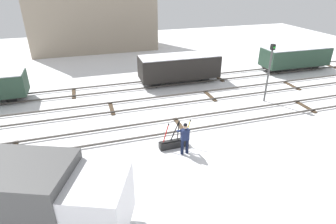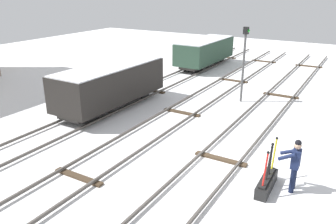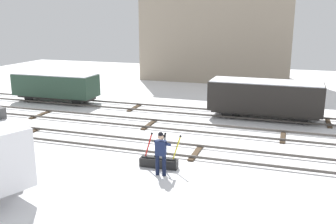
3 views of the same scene
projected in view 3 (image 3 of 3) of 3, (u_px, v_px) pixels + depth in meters
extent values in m
plane|color=white|center=(196.00, 154.00, 16.29)|extent=(60.00, 60.00, 0.00)
cube|color=#4C4742|center=(192.00, 157.00, 15.60)|extent=(44.00, 0.07, 0.10)
cube|color=#4C4742|center=(200.00, 146.00, 16.92)|extent=(44.00, 0.07, 0.10)
cube|color=#423323|center=(27.00, 134.00, 18.95)|extent=(0.24, 1.94, 0.08)
cube|color=#423323|center=(196.00, 153.00, 16.28)|extent=(0.24, 1.94, 0.08)
cube|color=#4C4742|center=(210.00, 133.00, 18.83)|extent=(44.00, 0.07, 0.10)
cube|color=#4C4742|center=(215.00, 125.00, 20.16)|extent=(44.00, 0.07, 0.10)
cube|color=#423323|center=(41.00, 115.00, 22.72)|extent=(0.24, 1.94, 0.08)
cube|color=#423323|center=(149.00, 125.00, 20.58)|extent=(0.24, 1.94, 0.08)
cube|color=#423323|center=(283.00, 137.00, 18.45)|extent=(0.24, 1.94, 0.08)
cube|color=#4C4742|center=(222.00, 116.00, 21.97)|extent=(44.00, 0.07, 0.10)
cube|color=#4C4742|center=(226.00, 111.00, 23.29)|extent=(44.00, 0.07, 0.10)
cube|color=#423323|center=(134.00, 108.00, 24.43)|extent=(0.24, 1.94, 0.08)
cube|color=#423323|center=(329.00, 123.00, 20.87)|extent=(0.24, 1.94, 0.08)
cube|color=black|center=(159.00, 163.00, 14.78)|extent=(1.53, 0.41, 0.36)
cube|color=black|center=(159.00, 158.00, 14.73)|extent=(1.37, 0.25, 0.06)
cylinder|color=red|center=(148.00, 145.00, 14.73)|extent=(0.35, 0.07, 1.02)
sphere|color=black|center=(152.00, 134.00, 14.56)|extent=(0.09, 0.09, 0.09)
cylinder|color=black|center=(159.00, 147.00, 14.61)|extent=(0.47, 0.07, 0.99)
sphere|color=black|center=(164.00, 136.00, 14.44)|extent=(0.09, 0.09, 0.09)
cylinder|color=black|center=(164.00, 147.00, 14.54)|extent=(0.14, 0.06, 1.05)
sphere|color=black|center=(165.00, 134.00, 14.40)|extent=(0.09, 0.09, 0.09)
cylinder|color=yellow|center=(177.00, 148.00, 14.41)|extent=(0.36, 0.07, 1.02)
sphere|color=black|center=(181.00, 136.00, 14.25)|extent=(0.09, 0.09, 0.09)
cylinder|color=#111831|center=(157.00, 165.00, 14.02)|extent=(0.15, 0.15, 0.80)
cylinder|color=#111831|center=(164.00, 166.00, 13.95)|extent=(0.15, 0.15, 0.80)
cube|color=#192347|center=(161.00, 148.00, 13.82)|extent=(0.39, 0.25, 0.56)
sphere|color=tan|center=(161.00, 137.00, 13.71)|extent=(0.22, 0.22, 0.22)
sphere|color=black|center=(161.00, 135.00, 13.69)|extent=(0.19, 0.19, 0.19)
cylinder|color=#192347|center=(157.00, 143.00, 14.06)|extent=(0.13, 0.52, 0.36)
cylinder|color=#192347|center=(168.00, 144.00, 13.97)|extent=(0.13, 0.53, 0.31)
cube|color=black|center=(0.00, 156.00, 10.90)|extent=(0.72, 1.66, 0.76)
cylinder|color=black|center=(14.00, 174.00, 13.10)|extent=(0.93, 0.58, 0.90)
cube|color=gray|center=(218.00, 27.00, 35.04)|extent=(13.53, 5.72, 9.80)
cube|color=#2D2B28|center=(264.00, 112.00, 21.86)|extent=(6.02, 1.39, 0.20)
cube|color=black|center=(265.00, 96.00, 21.63)|extent=(6.35, 2.26, 1.66)
cube|color=white|center=(266.00, 82.00, 21.42)|extent=(6.22, 2.18, 0.06)
cylinder|color=black|center=(227.00, 112.00, 21.96)|extent=(0.70, 0.11, 0.70)
cylinder|color=black|center=(231.00, 108.00, 23.06)|extent=(0.70, 0.11, 0.70)
cylinder|color=black|center=(301.00, 118.00, 20.67)|extent=(0.70, 0.11, 0.70)
cylinder|color=black|center=(301.00, 113.00, 21.77)|extent=(0.70, 0.11, 0.70)
cube|color=#2D2B28|center=(56.00, 97.00, 26.13)|extent=(5.56, 1.21, 0.20)
cube|color=#284233|center=(56.00, 85.00, 25.92)|extent=(5.86, 1.99, 1.46)
cube|color=white|center=(55.00, 74.00, 25.74)|extent=(5.74, 1.91, 0.06)
cylinder|color=black|center=(29.00, 97.00, 26.21)|extent=(0.70, 0.10, 0.70)
cylinder|color=black|center=(38.00, 94.00, 27.20)|extent=(0.70, 0.10, 0.70)
cylinder|color=black|center=(76.00, 101.00, 25.08)|extent=(0.70, 0.10, 0.70)
cylinder|color=black|center=(85.00, 97.00, 26.07)|extent=(0.70, 0.10, 0.70)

